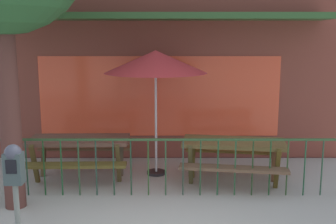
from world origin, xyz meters
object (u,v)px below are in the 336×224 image
object	(u,v)px
parking_meter_near	(14,178)
picnic_table_right	(232,150)
picnic_table_left	(78,147)
patio_umbrella	(155,62)

from	to	relation	value
parking_meter_near	picnic_table_right	bearing A→B (deg)	48.42
picnic_table_right	picnic_table_left	bearing A→B (deg)	176.15
patio_umbrella	picnic_table_right	bearing A→B (deg)	-18.82
picnic_table_right	parking_meter_near	world-z (taller)	parking_meter_near
picnic_table_left	parking_meter_near	world-z (taller)	parking_meter_near
picnic_table_left	picnic_table_right	world-z (taller)	same
picnic_table_right	patio_umbrella	distance (m)	2.11
patio_umbrella	parking_meter_near	size ratio (longest dim) A/B	1.54
picnic_table_right	parking_meter_near	xyz separation A→B (m)	(-2.72, -3.06, 0.57)
picnic_table_right	parking_meter_near	distance (m)	4.13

